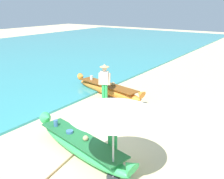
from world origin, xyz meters
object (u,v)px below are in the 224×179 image
object	(u,v)px
boat_orange_midground	(108,89)
person_tourist_customer	(113,129)
boat_green_foreground	(81,145)
patio_umbrella_large	(113,108)
paddle	(56,171)
person_vendor_hatted	(105,80)

from	to	relation	value
boat_orange_midground	person_tourist_customer	size ratio (longest dim) A/B	2.81
boat_green_foreground	patio_umbrella_large	bearing A→B (deg)	-16.17
boat_green_foreground	person_tourist_customer	world-z (taller)	person_tourist_customer
boat_orange_midground	patio_umbrella_large	distance (m)	6.85
patio_umbrella_large	paddle	bearing A→B (deg)	-155.42
boat_green_foreground	boat_orange_midground	world-z (taller)	same
boat_green_foreground	person_vendor_hatted	bearing A→B (deg)	117.18
boat_orange_midground	person_vendor_hatted	world-z (taller)	person_vendor_hatted
boat_orange_midground	boat_green_foreground	bearing A→B (deg)	-62.84
boat_green_foreground	person_tourist_customer	size ratio (longest dim) A/B	2.68
boat_green_foreground	patio_umbrella_large	xyz separation A→B (m)	(1.48, -0.43, 1.71)
boat_green_foreground	boat_orange_midground	xyz separation A→B (m)	(-2.50, 4.88, 0.01)
person_tourist_customer	patio_umbrella_large	size ratio (longest dim) A/B	0.74
boat_green_foreground	boat_orange_midground	bearing A→B (deg)	117.16
boat_orange_midground	person_vendor_hatted	size ratio (longest dim) A/B	2.53
boat_green_foreground	patio_umbrella_large	world-z (taller)	patio_umbrella_large
person_vendor_hatted	person_tourist_customer	size ratio (longest dim) A/B	1.11
boat_green_foreground	person_vendor_hatted	size ratio (longest dim) A/B	2.41
boat_orange_midground	person_tourist_customer	distance (m)	5.67
boat_green_foreground	paddle	size ratio (longest dim) A/B	2.47
person_tourist_customer	boat_green_foreground	bearing A→B (deg)	-156.72
person_tourist_customer	patio_umbrella_large	distance (m)	1.47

